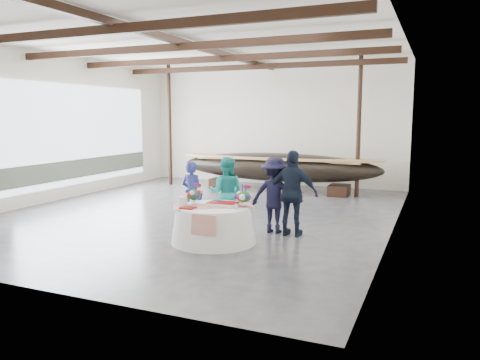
% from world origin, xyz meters
% --- Properties ---
extents(floor, '(10.00, 12.00, 0.01)m').
position_xyz_m(floor, '(0.00, 0.00, 0.00)').
color(floor, '#3D3D42').
rests_on(floor, ground).
extents(wall_back, '(10.00, 0.02, 4.50)m').
position_xyz_m(wall_back, '(0.00, 6.00, 2.25)').
color(wall_back, silver).
rests_on(wall_back, ground).
extents(wall_front, '(10.00, 0.02, 4.50)m').
position_xyz_m(wall_front, '(0.00, -6.00, 2.25)').
color(wall_front, silver).
rests_on(wall_front, ground).
extents(wall_left, '(0.02, 12.00, 4.50)m').
position_xyz_m(wall_left, '(-5.00, 0.00, 2.25)').
color(wall_left, silver).
rests_on(wall_left, ground).
extents(wall_right, '(0.02, 12.00, 4.50)m').
position_xyz_m(wall_right, '(5.00, 0.00, 2.25)').
color(wall_right, silver).
rests_on(wall_right, ground).
extents(ceiling, '(10.00, 12.00, 0.01)m').
position_xyz_m(ceiling, '(0.00, 0.00, 4.50)').
color(ceiling, white).
rests_on(ceiling, wall_back).
extents(pavilion_structure, '(9.80, 11.76, 4.50)m').
position_xyz_m(pavilion_structure, '(0.00, 0.74, 4.00)').
color(pavilion_structure, black).
rests_on(pavilion_structure, ground).
extents(open_bay, '(0.03, 7.00, 3.20)m').
position_xyz_m(open_bay, '(-4.95, 1.00, 1.83)').
color(open_bay, silver).
rests_on(open_bay, ground).
extents(longboat_display, '(7.17, 1.43, 1.34)m').
position_xyz_m(longboat_display, '(0.79, 4.22, 0.86)').
color(longboat_display, black).
rests_on(longboat_display, ground).
extents(banquet_table, '(1.77, 1.77, 0.76)m').
position_xyz_m(banquet_table, '(1.65, -2.53, 0.38)').
color(banquet_table, white).
rests_on(banquet_table, ground).
extents(tabletop_items, '(1.66, 1.36, 0.40)m').
position_xyz_m(tabletop_items, '(1.63, -2.43, 0.91)').
color(tabletop_items, red).
rests_on(tabletop_items, banquet_table).
extents(guest_woman_blue, '(0.60, 0.43, 1.56)m').
position_xyz_m(guest_woman_blue, '(0.55, -1.45, 0.78)').
color(guest_woman_blue, navy).
rests_on(guest_woman_blue, ground).
extents(guest_woman_teal, '(0.93, 0.79, 1.67)m').
position_xyz_m(guest_woman_teal, '(1.37, -1.30, 0.84)').
color(guest_woman_teal, teal).
rests_on(guest_woman_teal, ground).
extents(guest_man_left, '(1.12, 0.66, 1.71)m').
position_xyz_m(guest_man_left, '(2.54, -1.25, 0.85)').
color(guest_man_left, black).
rests_on(guest_man_left, ground).
extents(guest_man_right, '(1.11, 0.48, 1.88)m').
position_xyz_m(guest_man_right, '(3.01, -1.39, 0.94)').
color(guest_man_right, black).
rests_on(guest_man_right, ground).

